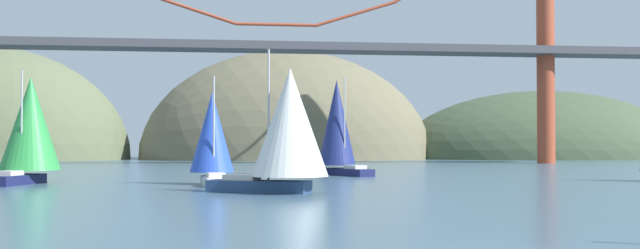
{
  "coord_description": "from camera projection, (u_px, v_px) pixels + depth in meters",
  "views": [
    {
      "loc": [
        -7.94,
        -19.64,
        3.26
      ],
      "look_at": [
        0.0,
        42.52,
        4.78
      ],
      "focal_mm": 42.38,
      "sensor_mm": 36.0,
      "label": 1
    }
  ],
  "objects": [
    {
      "name": "headland_right",
      "position": [
        542.0,
        158.0,
        161.88
      ],
      "size": [
        63.12,
        44.0,
        28.76
      ],
      "primitive_type": "ellipsoid",
      "color": "#425138",
      "rests_on": "ground_plane"
    },
    {
      "name": "headland_center",
      "position": [
        287.0,
        159.0,
        154.91
      ],
      "size": [
        59.87,
        44.0,
        44.42
      ],
      "primitive_type": "ellipsoid",
      "color": "#6B664C",
      "rests_on": "ground_plane"
    },
    {
      "name": "suspension_bridge",
      "position": [
        276.0,
        33.0,
        115.1
      ],
      "size": [
        122.13,
        6.0,
        44.79
      ],
      "color": "#A34228",
      "rests_on": "ground_plane"
    },
    {
      "name": "sailboat_green_sail",
      "position": [
        30.0,
        126.0,
        60.84
      ],
      "size": [
        5.8,
        8.16,
        8.99
      ],
      "color": "#191E4C",
      "rests_on": "ground_plane"
    },
    {
      "name": "sailboat_white_mainsail",
      "position": [
        288.0,
        126.0,
        49.12
      ],
      "size": [
        8.78,
        6.61,
        9.44
      ],
      "color": "navy",
      "rests_on": "ground_plane"
    },
    {
      "name": "sailboat_blue_spinnaker",
      "position": [
        212.0,
        136.0,
        59.07
      ],
      "size": [
        3.84,
        6.95,
        8.42
      ],
      "color": "white",
      "rests_on": "ground_plane"
    },
    {
      "name": "sailboat_navy_sail",
      "position": [
        337.0,
        126.0,
        76.61
      ],
      "size": [
        5.6,
        7.89,
        9.86
      ],
      "color": "#191E4C",
      "rests_on": "ground_plane"
    }
  ]
}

